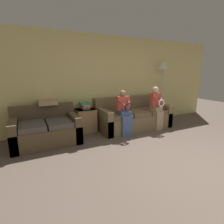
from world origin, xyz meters
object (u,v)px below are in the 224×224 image
(floor_lamp, at_px, (163,70))
(couch_main, at_px, (132,117))
(couch_side, at_px, (46,130))
(child_left_seated, at_px, (124,111))
(side_shelf, at_px, (86,120))
(throw_pillow, at_px, (48,102))
(child_right_seated, at_px, (157,106))
(book_stack, at_px, (85,106))

(floor_lamp, bearing_deg, couch_main, -169.94)
(couch_main, relative_size, couch_side, 1.45)
(child_left_seated, distance_m, side_shelf, 1.08)
(throw_pillow, bearing_deg, child_right_seated, -14.08)
(floor_lamp, bearing_deg, child_left_seated, -159.92)
(child_right_seated, xyz_separation_m, book_stack, (-1.85, 0.63, 0.06))
(couch_main, xyz_separation_m, throw_pillow, (-2.24, 0.28, 0.56))
(child_left_seated, bearing_deg, book_stack, 141.90)
(couch_side, height_order, book_stack, couch_side)
(child_right_seated, relative_size, floor_lamp, 0.63)
(child_left_seated, distance_m, book_stack, 1.04)
(couch_main, bearing_deg, book_stack, 170.64)
(couch_main, xyz_separation_m, side_shelf, (-1.33, 0.22, 0.01))
(child_right_seated, bearing_deg, book_stack, 161.16)
(child_left_seated, bearing_deg, side_shelf, 141.63)
(floor_lamp, bearing_deg, couch_side, -175.60)
(couch_side, bearing_deg, child_left_seated, -11.06)
(book_stack, relative_size, throw_pillow, 0.65)
(side_shelf, height_order, floor_lamp, floor_lamp)
(couch_main, xyz_separation_m, child_left_seated, (-0.52, -0.42, 0.30))
(couch_main, height_order, side_shelf, couch_main)
(couch_side, xyz_separation_m, floor_lamp, (3.58, 0.28, 1.35))
(child_left_seated, bearing_deg, couch_side, 168.94)
(child_left_seated, bearing_deg, floor_lamp, 20.08)
(side_shelf, bearing_deg, child_left_seated, -38.37)
(side_shelf, xyz_separation_m, throw_pillow, (-0.91, 0.06, 0.55))
(couch_main, distance_m, child_right_seated, 0.75)
(couch_main, bearing_deg, couch_side, -178.58)
(couch_side, distance_m, floor_lamp, 3.83)
(child_left_seated, xyz_separation_m, book_stack, (-0.81, 0.64, 0.11))
(couch_side, height_order, throw_pillow, throw_pillow)
(child_right_seated, relative_size, throw_pillow, 2.83)
(floor_lamp, height_order, throw_pillow, floor_lamp)
(couch_main, height_order, book_stack, couch_main)
(couch_side, distance_m, side_shelf, 1.07)
(child_right_seated, distance_m, side_shelf, 1.98)
(couch_side, height_order, side_shelf, couch_side)
(couch_main, xyz_separation_m, child_right_seated, (0.52, -0.41, 0.35))
(child_left_seated, relative_size, child_right_seated, 0.95)
(couch_main, bearing_deg, throw_pillow, 172.87)
(book_stack, bearing_deg, couch_main, -9.36)
(child_left_seated, bearing_deg, child_right_seated, 0.43)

